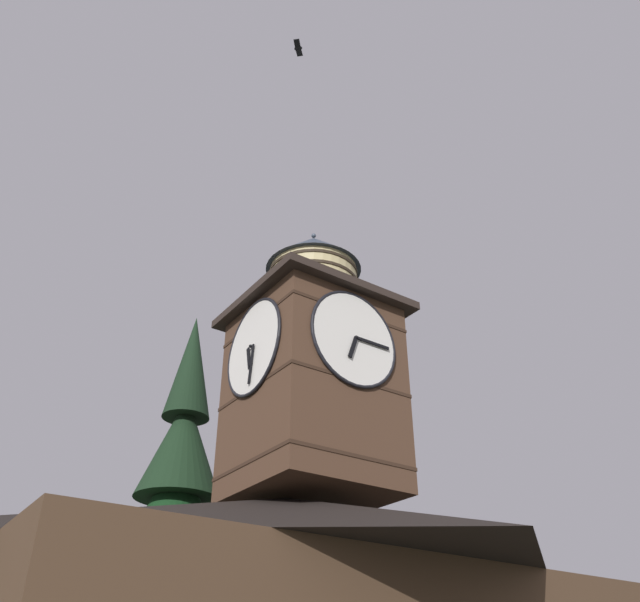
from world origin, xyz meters
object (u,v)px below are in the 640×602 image
object	(u,v)px
pine_tree_behind	(171,544)
moon	(233,582)
clock_tower	(313,367)
flying_bird_high	(298,48)

from	to	relation	value
pine_tree_behind	moon	world-z (taller)	pine_tree_behind
pine_tree_behind	clock_tower	bearing A→B (deg)	102.90
clock_tower	flying_bird_high	xyz separation A→B (m)	(2.64, 2.94, 9.71)
moon	flying_bird_high	distance (m)	48.19
clock_tower	moon	bearing A→B (deg)	-115.21
pine_tree_behind	flying_bird_high	xyz separation A→B (m)	(1.25, 8.98, 14.03)
clock_tower	moon	size ratio (longest dim) A/B	4.22
clock_tower	pine_tree_behind	size ratio (longest dim) A/B	0.62
clock_tower	pine_tree_behind	distance (m)	7.56
clock_tower	pine_tree_behind	world-z (taller)	clock_tower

